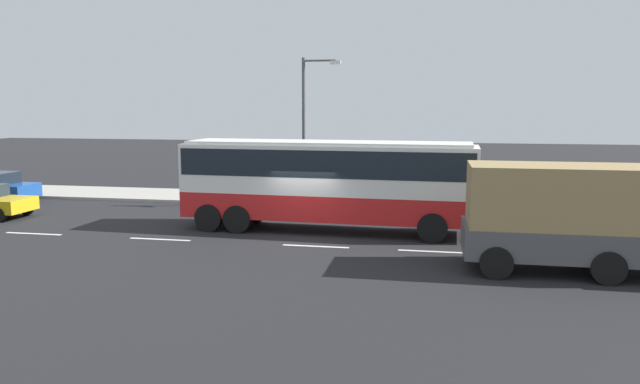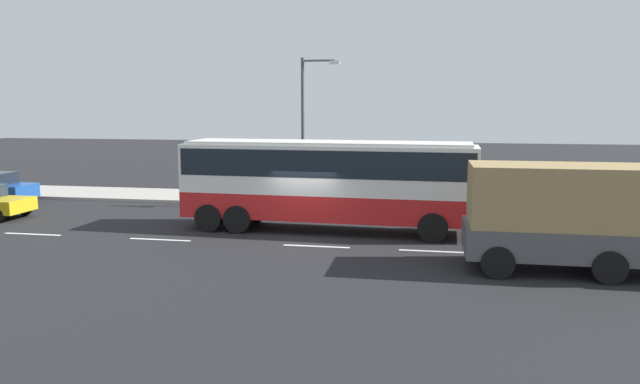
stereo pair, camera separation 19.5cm
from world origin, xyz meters
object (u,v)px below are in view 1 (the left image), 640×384
object	(u,v)px
pedestrian_at_crossing	(281,184)
street_lamp	(308,121)
coach_bus	(327,176)
pedestrian_near_curb	(502,189)
cargo_truck	(598,217)

from	to	relation	value
pedestrian_at_crossing	street_lamp	xyz separation A→B (m)	(1.54, -0.67, 3.23)
street_lamp	coach_bus	bearing A→B (deg)	-70.54
coach_bus	pedestrian_near_curb	world-z (taller)	coach_bus
coach_bus	cargo_truck	bearing A→B (deg)	-24.27
pedestrian_near_curb	street_lamp	world-z (taller)	street_lamp
pedestrian_at_crossing	coach_bus	bearing A→B (deg)	-123.84
pedestrian_near_curb	pedestrian_at_crossing	distance (m)	10.81
coach_bus	pedestrian_near_curb	bearing A→B (deg)	40.11
coach_bus	cargo_truck	distance (m)	9.96
coach_bus	cargo_truck	size ratio (longest dim) A/B	1.41
cargo_truck	street_lamp	xyz separation A→B (m)	(-10.86, 9.96, 2.52)
coach_bus	pedestrian_at_crossing	size ratio (longest dim) A/B	7.68
street_lamp	pedestrian_near_curb	bearing A→B (deg)	1.05
cargo_truck	coach_bus	bearing A→B (deg)	153.67
cargo_truck	pedestrian_near_curb	distance (m)	10.27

